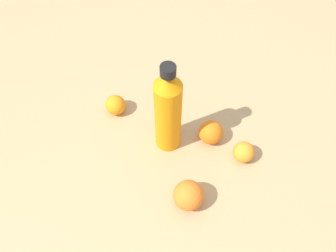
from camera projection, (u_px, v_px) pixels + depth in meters
name	position (u px, v px, depth m)	size (l,w,h in m)	color
ground_plane	(163.00, 148.00, 1.04)	(2.40, 2.40, 0.00)	tan
water_bottle	(168.00, 111.00, 0.93)	(0.07, 0.07, 0.32)	orange
orange_0	(211.00, 132.00, 1.03)	(0.07, 0.07, 0.07)	orange
orange_1	(116.00, 105.00, 1.09)	(0.06, 0.06, 0.06)	orange
orange_2	(189.00, 195.00, 0.91)	(0.08, 0.08, 0.08)	orange
orange_3	(244.00, 152.00, 0.99)	(0.06, 0.06, 0.06)	orange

